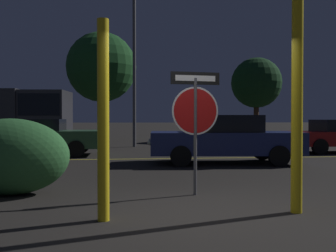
{
  "coord_description": "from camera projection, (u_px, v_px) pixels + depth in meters",
  "views": [
    {
      "loc": [
        -1.02,
        -5.17,
        1.35
      ],
      "look_at": [
        0.03,
        4.81,
        1.16
      ],
      "focal_mm": 40.0,
      "sensor_mm": 36.0,
      "label": 1
    }
  ],
  "objects": [
    {
      "name": "ground_plane",
      "position": [
        202.0,
        214.0,
        5.27
      ],
      "size": [
        260.0,
        260.0,
        0.0
      ],
      "primitive_type": "plane",
      "color": "black"
    },
    {
      "name": "hedge_bush_1",
      "position": [
        10.0,
        157.0,
        6.62
      ],
      "size": [
        2.07,
        1.16,
        1.36
      ],
      "primitive_type": "ellipsoid",
      "color": "#2D6633",
      "rests_on": "ground_plane"
    },
    {
      "name": "tree_0",
      "position": [
        101.0,
        67.0,
        23.33
      ],
      "size": [
        4.35,
        4.35,
        6.76
      ],
      "color": "#422D1E",
      "rests_on": "ground_plane"
    },
    {
      "name": "yellow_pole_right",
      "position": [
        297.0,
        103.0,
        5.35
      ],
      "size": [
        0.16,
        0.16,
        3.16
      ],
      "primitive_type": "cylinder",
      "color": "yellow",
      "rests_on": "ground_plane"
    },
    {
      "name": "road_center_stripe",
      "position": [
        159.0,
        159.0,
        12.64
      ],
      "size": [
        34.56,
        0.12,
        0.01
      ],
      "primitive_type": "cube",
      "color": "gold",
      "rests_on": "ground_plane"
    },
    {
      "name": "delivery_truck",
      "position": [
        14.0,
        114.0,
        18.14
      ],
      "size": [
        5.71,
        2.8,
        2.75
      ],
      "rotation": [
        0.0,
        0.0,
        -1.65
      ],
      "color": "#2D2D33",
      "rests_on": "ground_plane"
    },
    {
      "name": "yellow_pole_left",
      "position": [
        103.0,
        120.0,
        4.93
      ],
      "size": [
        0.16,
        0.16,
        2.66
      ],
      "primitive_type": "cylinder",
      "color": "yellow",
      "rests_on": "ground_plane"
    },
    {
      "name": "passing_car_2",
      "position": [
        225.0,
        139.0,
        11.38
      ],
      "size": [
        4.68,
        2.21,
        1.46
      ],
      "rotation": [
        0.0,
        0.0,
        1.49
      ],
      "color": "navy",
      "rests_on": "ground_plane"
    },
    {
      "name": "stop_sign",
      "position": [
        195.0,
        110.0,
        6.61
      ],
      "size": [
        0.89,
        0.14,
        2.18
      ],
      "rotation": [
        0.0,
        0.0,
        0.13
      ],
      "color": "#4C4C51",
      "rests_on": "ground_plane"
    },
    {
      "name": "street_lamp",
      "position": [
        134.0,
        54.0,
        17.96
      ],
      "size": [
        0.37,
        0.37,
        7.64
      ],
      "color": "#4C4C51",
      "rests_on": "ground_plane"
    },
    {
      "name": "tree_1",
      "position": [
        256.0,
        83.0,
        23.22
      ],
      "size": [
        3.12,
        3.12,
        5.15
      ],
      "color": "#422D1E",
      "rests_on": "ground_plane"
    },
    {
      "name": "passing_car_1",
      "position": [
        43.0,
        137.0,
        13.68
      ],
      "size": [
        4.21,
        2.09,
        1.34
      ],
      "rotation": [
        0.0,
        0.0,
        -1.56
      ],
      "color": "#335B38",
      "rests_on": "ground_plane"
    }
  ]
}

